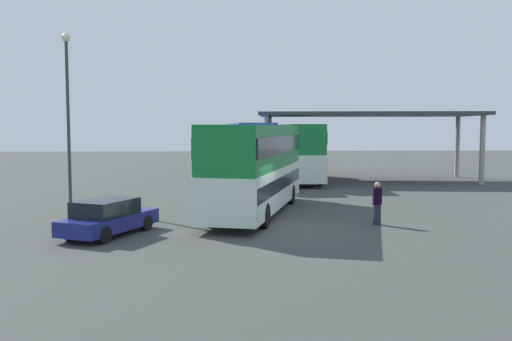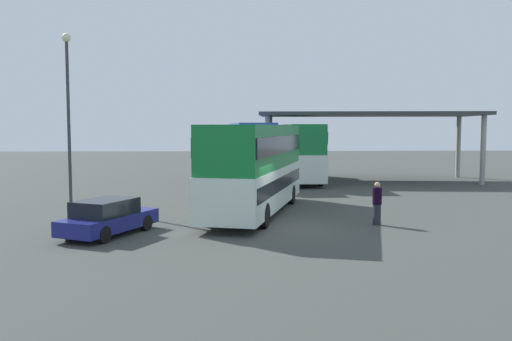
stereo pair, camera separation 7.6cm
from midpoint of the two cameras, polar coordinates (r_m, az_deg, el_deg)
ground_plane at (r=21.22m, az=2.56°, el=-6.17°), size 140.00×140.00×0.00m
double_decker_main at (r=24.51m, az=-0.08°, el=0.57°), size 5.33×11.32×4.08m
parked_hatchback at (r=20.43m, az=-15.62°, el=-4.84°), size 3.24×4.40×1.35m
double_decker_near_canopy at (r=38.77m, az=-0.77°, el=2.20°), size 3.28×11.06×4.28m
double_decker_mid_row at (r=39.67m, az=4.43°, el=2.18°), size 2.50×11.02×4.20m
depot_canopy at (r=41.20m, az=11.84°, el=5.60°), size 16.88×8.36×5.10m
lamppost_tall at (r=28.74m, az=-19.56°, el=7.17°), size 0.44×0.44×8.69m
pedestrian_waiting at (r=22.34m, az=12.74°, el=-3.45°), size 0.38×0.38×1.76m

